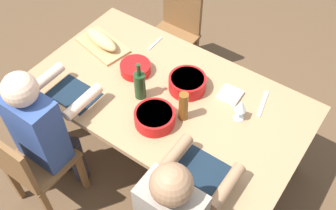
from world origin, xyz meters
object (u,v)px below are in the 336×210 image
wine_bottle (140,85)px  cutting_board (103,45)px  dining_table (168,102)px  diner_near_left (43,127)px  napkin_stack (230,95)px  serving_bowl_greens (155,117)px  wine_glass (241,106)px  chair_near_left (30,165)px  beer_bottle (183,106)px  bread_loaf (102,40)px  serving_bowl_pasta (135,68)px  serving_bowl_fruit (187,83)px  chair_far_left (175,31)px

wine_bottle → cutting_board: bearing=157.0°
dining_table → diner_near_left: bearing=-127.9°
wine_bottle → napkin_stack: 0.61m
serving_bowl_greens → wine_glass: bearing=38.7°
chair_near_left → beer_bottle: size_ratio=3.86×
diner_near_left → wine_glass: (1.00, 0.76, 0.16)m
bread_loaf → cutting_board: bearing=0.0°
beer_bottle → serving_bowl_greens: bearing=-132.9°
bread_loaf → napkin_stack: (1.03, 0.11, -0.05)m
serving_bowl_pasta → diner_near_left: bearing=-106.1°
diner_near_left → cutting_board: 0.79m
cutting_board → bread_loaf: bread_loaf is taller
serving_bowl_fruit → serving_bowl_greens: bearing=-91.1°
bread_loaf → wine_glass: 1.17m
bread_loaf → wine_bottle: (0.54, -0.23, 0.04)m
diner_near_left → wine_bottle: bearing=55.6°
serving_bowl_greens → wine_bottle: wine_bottle is taller
serving_bowl_greens → cutting_board: (-0.75, 0.35, -0.04)m
chair_near_left → beer_bottle: bearing=46.3°
cutting_board → bread_loaf: bearing=0.0°
serving_bowl_greens → napkin_stack: 0.55m
cutting_board → napkin_stack: (1.03, 0.11, 0.00)m
serving_bowl_fruit → beer_bottle: (0.12, -0.23, 0.05)m
chair_near_left → napkin_stack: (0.86, 1.07, 0.27)m
serving_bowl_pasta → serving_bowl_fruit: serving_bowl_fruit is taller
cutting_board → beer_bottle: bearing=-14.1°
napkin_stack → serving_bowl_pasta: bearing=-164.5°
chair_far_left → serving_bowl_fruit: (0.59, -0.73, 0.32)m
wine_bottle → wine_glass: 0.66m
dining_table → diner_near_left: size_ratio=1.56×
diner_near_left → napkin_stack: (0.86, 0.89, 0.05)m
diner_near_left → cutting_board: (-0.17, 0.78, 0.05)m
serving_bowl_fruit → wine_bottle: 0.32m
diner_near_left → wine_glass: bearing=37.1°
chair_far_left → beer_bottle: beer_bottle is taller
chair_far_left → chair_near_left: (0.00, -1.69, 0.00)m
serving_bowl_fruit → bread_loaf: size_ratio=0.79×
serving_bowl_pasta → bread_loaf: (-0.37, 0.07, 0.02)m
serving_bowl_greens → serving_bowl_pasta: (-0.38, 0.29, -0.01)m
diner_near_left → bread_loaf: (-0.17, 0.78, 0.11)m
wine_bottle → wine_glass: (0.63, 0.21, 0.01)m
bread_loaf → beer_bottle: 0.90m
dining_table → serving_bowl_pasta: bearing=171.8°
wine_bottle → beer_bottle: (0.33, 0.01, 0.00)m
diner_near_left → serving_bowl_pasta: diner_near_left is taller
serving_bowl_pasta → cutting_board: bearing=169.6°
wine_glass → beer_bottle: bearing=-145.6°
dining_table → cutting_board: bearing=170.6°
dining_table → bread_loaf: size_ratio=5.86×
serving_bowl_greens → bread_loaf: size_ratio=0.80×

